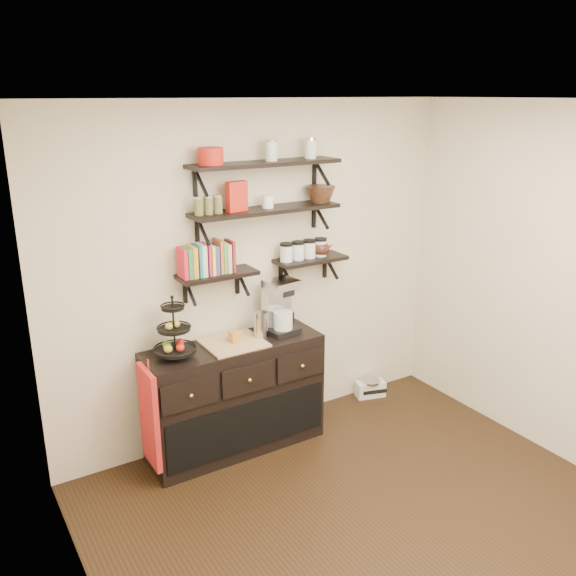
{
  "coord_description": "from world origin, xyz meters",
  "views": [
    {
      "loc": [
        -2.26,
        -2.38,
        2.73
      ],
      "look_at": [
        -0.09,
        1.15,
        1.4
      ],
      "focal_mm": 38.0,
      "sensor_mm": 36.0,
      "label": 1
    }
  ],
  "objects_px": {
    "coffee_maker": "(280,307)",
    "radio": "(370,388)",
    "fruit_stand": "(175,337)",
    "sideboard": "(235,396)"
  },
  "relations": [
    {
      "from": "sideboard",
      "to": "fruit_stand",
      "type": "height_order",
      "value": "fruit_stand"
    },
    {
      "from": "coffee_maker",
      "to": "radio",
      "type": "relative_size",
      "value": 1.48
    },
    {
      "from": "fruit_stand",
      "to": "coffee_maker",
      "type": "height_order",
      "value": "fruit_stand"
    },
    {
      "from": "coffee_maker",
      "to": "radio",
      "type": "height_order",
      "value": "coffee_maker"
    },
    {
      "from": "fruit_stand",
      "to": "radio",
      "type": "bearing_deg",
      "value": 3.1
    },
    {
      "from": "coffee_maker",
      "to": "fruit_stand",
      "type": "bearing_deg",
      "value": 174.22
    },
    {
      "from": "sideboard",
      "to": "coffee_maker",
      "type": "bearing_deg",
      "value": 3.98
    },
    {
      "from": "sideboard",
      "to": "coffee_maker",
      "type": "relative_size",
      "value": 3.17
    },
    {
      "from": "radio",
      "to": "fruit_stand",
      "type": "bearing_deg",
      "value": -160.47
    },
    {
      "from": "coffee_maker",
      "to": "radio",
      "type": "xyz_separation_m",
      "value": [
        1.04,
        0.08,
        -1.03
      ]
    }
  ]
}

